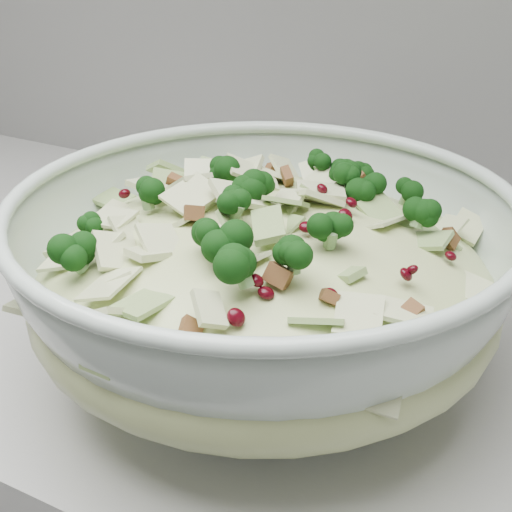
{
  "coord_description": "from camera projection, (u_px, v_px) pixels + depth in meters",
  "views": [
    {
      "loc": [
        -0.37,
        1.16,
        1.26
      ],
      "look_at": [
        -0.59,
        1.59,
        1.01
      ],
      "focal_mm": 50.0,
      "sensor_mm": 36.0,
      "label": 1
    }
  ],
  "objects": [
    {
      "name": "mixing_bowl",
      "position": [
        264.0,
        284.0,
        0.57
      ],
      "size": [
        0.48,
        0.48,
        0.16
      ],
      "rotation": [
        0.0,
        0.0,
        0.24
      ],
      "color": "#B2C4B7",
      "rests_on": "counter"
    },
    {
      "name": "salad",
      "position": [
        264.0,
        255.0,
        0.56
      ],
      "size": [
        0.41,
        0.41,
        0.16
      ],
      "rotation": [
        0.0,
        0.0,
        -0.14
      ],
      "color": "#BFC889",
      "rests_on": "mixing_bowl"
    }
  ]
}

